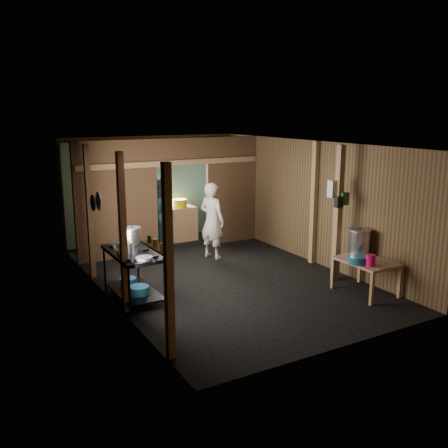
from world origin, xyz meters
TOP-DOWN VIEW (x-y plane):
  - floor at (0.00, 0.00)m, footprint 4.50×7.00m
  - ceiling at (0.00, 0.00)m, footprint 4.50×7.00m
  - wall_back at (0.00, 3.50)m, footprint 4.50×0.00m
  - wall_front at (0.00, -3.50)m, footprint 4.50×0.00m
  - wall_left at (-2.25, 0.00)m, footprint 0.00×7.00m
  - wall_right at (2.25, 0.00)m, footprint 0.00×7.00m
  - partition_left at (-1.32, 2.20)m, footprint 1.85×0.10m
  - partition_right at (1.57, 2.20)m, footprint 1.35×0.10m
  - partition_header at (0.25, 2.20)m, footprint 1.30×0.10m
  - turquoise_panel at (0.00, 3.44)m, footprint 4.40×0.06m
  - back_counter at (0.30, 2.95)m, footprint 1.20×0.50m
  - wall_clock at (0.25, 3.40)m, footprint 0.20×0.03m
  - post_left_a at (-2.18, -2.60)m, footprint 0.10×0.12m
  - post_left_b at (-2.18, -0.80)m, footprint 0.10×0.12m
  - post_left_c at (-2.18, 1.20)m, footprint 0.10×0.12m
  - post_right at (2.18, -0.20)m, footprint 0.10×0.12m
  - post_free at (1.85, -1.30)m, footprint 0.12×0.12m
  - cross_beam at (0.00, 2.15)m, footprint 4.40×0.12m
  - pan_lid_big at (-2.21, 0.40)m, footprint 0.03×0.34m
  - pan_lid_small at (-2.21, 0.80)m, footprint 0.03×0.30m
  - wall_shelf at (-2.15, -2.10)m, footprint 0.14×0.80m
  - jar_white at (-2.15, -2.35)m, footprint 0.07×0.07m
  - jar_yellow at (-2.15, -2.10)m, footprint 0.08×0.08m
  - jar_green at (-2.15, -1.88)m, footprint 0.06×0.06m
  - bag_white at (1.80, -1.22)m, footprint 0.22×0.15m
  - bag_green at (1.92, -1.36)m, footprint 0.16×0.12m
  - bag_black at (1.78, -1.38)m, footprint 0.14×0.10m
  - gas_range at (-1.88, -0.36)m, footprint 0.75×1.47m
  - prep_table at (1.83, -2.12)m, footprint 0.75×1.03m
  - stove_pot_large at (-1.71, 0.13)m, footprint 0.36×0.36m
  - stove_pot_med at (-2.05, -0.46)m, footprint 0.31×0.31m
  - frying_pan at (-1.88, -0.91)m, footprint 0.39×0.54m
  - blue_tub_front at (-1.88, -0.59)m, footprint 0.34×0.34m
  - blue_tub_back at (-1.88, -0.03)m, footprint 0.30×0.30m
  - stock_pot at (2.01, -1.73)m, footprint 0.49×0.49m
  - wash_basin at (1.57, -2.16)m, footprint 0.38×0.38m
  - pink_bucket at (1.65, -2.37)m, footprint 0.21×0.21m
  - knife at (1.75, -2.60)m, footprint 0.30×0.08m
  - yellow_tub at (0.51, 2.95)m, footprint 0.36×0.36m
  - cook at (0.49, 1.20)m, footprint 0.61×0.72m
  - worker_back at (-0.18, 2.74)m, footprint 0.95×0.85m

SIDE VIEW (x-z plane):
  - floor at x=0.00m, z-range 0.00..0.00m
  - blue_tub_back at x=-1.88m, z-range 0.17..0.29m
  - blue_tub_front at x=-1.88m, z-range 0.17..0.31m
  - prep_table at x=1.83m, z-range 0.00..0.61m
  - back_counter at x=0.30m, z-range 0.00..0.85m
  - gas_range at x=-1.88m, z-range 0.00..0.87m
  - knife at x=1.75m, z-range 0.61..0.62m
  - wash_basin at x=1.57m, z-range 0.61..0.74m
  - pink_bucket at x=1.65m, z-range 0.61..0.81m
  - worker_back at x=-0.18m, z-range 0.00..1.62m
  - stock_pot at x=2.01m, z-range 0.59..1.08m
  - cook at x=0.49m, z-range 0.00..1.69m
  - frying_pan at x=-1.88m, z-range 0.86..0.92m
  - yellow_tub at x=0.51m, z-range 0.85..1.05m
  - stove_pot_med at x=-2.05m, z-range 0.85..1.07m
  - stove_pot_large at x=-1.71m, z-range 0.85..1.17m
  - turquoise_panel at x=0.00m, z-range 0.00..2.50m
  - wall_back at x=0.00m, z-range 0.00..2.60m
  - wall_front at x=0.00m, z-range 0.00..2.60m
  - wall_left at x=-2.25m, z-range 0.00..2.60m
  - wall_right at x=2.25m, z-range 0.00..2.60m
  - partition_left at x=-1.32m, z-range 0.00..2.60m
  - partition_right at x=1.57m, z-range 0.00..2.60m
  - post_left_a at x=-2.18m, z-range 0.00..2.60m
  - post_left_b at x=-2.18m, z-range 0.00..2.60m
  - post_left_c at x=-2.18m, z-range 0.00..2.60m
  - post_right at x=2.18m, z-range 0.00..2.60m
  - post_free at x=1.85m, z-range 0.00..2.60m
  - wall_shelf at x=-2.15m, z-range 1.39..1.41m
  - jar_white at x=-2.15m, z-range 1.42..1.52m
  - jar_yellow at x=-2.15m, z-range 1.42..1.52m
  - jar_green at x=-2.15m, z-range 1.42..1.52m
  - pan_lid_small at x=-2.21m, z-range 1.40..1.70m
  - bag_black at x=1.78m, z-range 1.45..1.65m
  - bag_green at x=1.92m, z-range 1.48..1.72m
  - pan_lid_big at x=-2.21m, z-range 1.48..1.82m
  - bag_white at x=1.80m, z-range 1.62..1.94m
  - wall_clock at x=0.25m, z-range 1.80..2.00m
  - cross_beam at x=0.00m, z-range 1.99..2.11m
  - partition_header at x=0.25m, z-range 2.00..2.60m
  - ceiling at x=0.00m, z-range 2.60..2.60m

